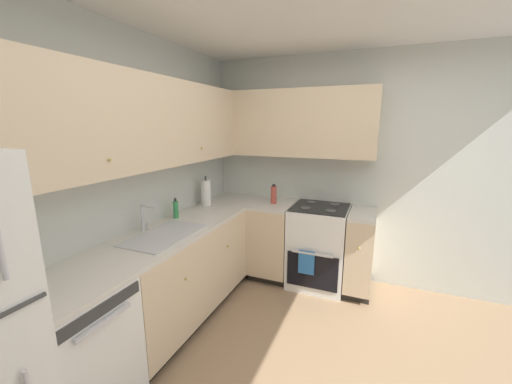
{
  "coord_description": "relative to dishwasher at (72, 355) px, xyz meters",
  "views": [
    {
      "loc": [
        -1.72,
        -0.16,
        1.83
      ],
      "look_at": [
        0.97,
        0.94,
        1.18
      ],
      "focal_mm": 21.28,
      "sensor_mm": 36.0,
      "label": 1
    }
  ],
  "objects": [
    {
      "name": "soap_bottle",
      "position": [
        1.32,
        0.18,
        0.56
      ],
      "size": [
        0.05,
        0.05,
        0.2
      ],
      "color": "#338C4C",
      "rests_on": "countertop_back"
    },
    {
      "name": "dishwasher",
      "position": [
        0.0,
        0.0,
        0.0
      ],
      "size": [
        0.6,
        0.63,
        0.88
      ],
      "color": "white",
      "rests_on": "ground_plane"
    },
    {
      "name": "countertop_right",
      "position": [
        2.23,
        -0.9,
        0.46
      ],
      "size": [
        0.6,
        1.36,
        0.03
      ],
      "color": "beige",
      "rests_on": "lower_cabinets_right"
    },
    {
      "name": "wall_back",
      "position": [
        0.67,
        0.33,
        0.86
      ],
      "size": [
        3.83,
        0.05,
        2.6
      ],
      "primitive_type": "cube",
      "color": "silver",
      "rests_on": "ground_plane"
    },
    {
      "name": "paper_towel_roll",
      "position": [
        1.86,
        0.16,
        0.62
      ],
      "size": [
        0.11,
        0.11,
        0.35
      ],
      "color": "white",
      "rests_on": "countertop_back"
    },
    {
      "name": "oven_range",
      "position": [
        2.25,
        -1.07,
        0.02
      ],
      "size": [
        0.68,
        0.62,
        1.07
      ],
      "color": "white",
      "rests_on": "ground_plane"
    },
    {
      "name": "countertop_back",
      "position": [
        1.12,
        0.0,
        0.46
      ],
      "size": [
        2.83,
        0.6,
        0.03
      ],
      "primitive_type": "cube",
      "color": "beige",
      "rests_on": "lower_cabinets_back"
    },
    {
      "name": "lower_cabinets_right",
      "position": [
        2.24,
        -0.9,
        0.0
      ],
      "size": [
        0.62,
        1.36,
        0.88
      ],
      "color": "beige",
      "rests_on": "ground_plane"
    },
    {
      "name": "faucet",
      "position": [
        0.89,
        0.18,
        0.62
      ],
      "size": [
        0.07,
        0.16,
        0.24
      ],
      "color": "silver",
      "rests_on": "countertop_back"
    },
    {
      "name": "upper_cabinets_back",
      "position": [
        0.96,
        0.14,
        1.39
      ],
      "size": [
        2.51,
        0.34,
        0.74
      ],
      "color": "beige"
    },
    {
      "name": "sink",
      "position": [
        0.89,
        -0.03,
        0.43
      ],
      "size": [
        0.71,
        0.4,
        0.1
      ],
      "color": "#B7B7BC",
      "rests_on": "countertop_back"
    },
    {
      "name": "oil_bottle",
      "position": [
        2.23,
        -0.53,
        0.58
      ],
      "size": [
        0.07,
        0.07,
        0.23
      ],
      "color": "#BF4C3F",
      "rests_on": "countertop_right"
    },
    {
      "name": "upper_cabinets_right",
      "position": [
        2.37,
        -0.66,
        1.39
      ],
      "size": [
        0.32,
        1.91,
        0.74
      ],
      "color": "beige"
    },
    {
      "name": "wall_right",
      "position": [
        2.56,
        -1.49,
        0.86
      ],
      "size": [
        0.05,
        3.68,
        2.6
      ],
      "primitive_type": "cube",
      "color": "silver",
      "rests_on": "ground_plane"
    },
    {
      "name": "lower_cabinets_back",
      "position": [
        1.12,
        0.0,
        0.0
      ],
      "size": [
        1.63,
        0.62,
        0.88
      ],
      "color": "beige",
      "rests_on": "ground_plane"
    }
  ]
}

